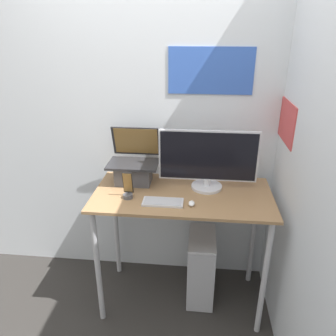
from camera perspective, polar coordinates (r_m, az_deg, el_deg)
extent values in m
plane|color=#2D2B28|center=(2.54, 1.69, -26.26)|extent=(12.00, 12.00, 0.00)
cube|color=silver|center=(2.41, 3.28, 8.02)|extent=(6.00, 0.05, 2.60)
cube|color=#3359B2|center=(2.31, 7.47, 16.42)|extent=(0.58, 0.01, 0.31)
cube|color=silver|center=(1.86, 23.67, 1.21)|extent=(0.05, 6.00, 2.60)
cube|color=#BF3F3F|center=(2.25, 20.00, 7.48)|extent=(0.01, 0.37, 0.26)
cube|color=#936D47|center=(2.20, 2.55, -4.64)|extent=(1.19, 0.60, 0.02)
cylinder|color=#B7B7BC|center=(2.35, -12.12, -16.69)|extent=(0.04, 0.04, 0.89)
cylinder|color=#B7B7BC|center=(2.30, 16.40, -18.19)|extent=(0.04, 0.04, 0.89)
cylinder|color=#B7B7BC|center=(2.73, -9.03, -10.06)|extent=(0.04, 0.04, 0.89)
cylinder|color=#B7B7BC|center=(2.69, 14.66, -11.17)|extent=(0.04, 0.04, 0.89)
cube|color=#4C4C51|center=(2.32, -6.03, -1.04)|extent=(0.24, 0.16, 0.14)
cube|color=#262628|center=(2.29, -6.11, 0.70)|extent=(0.35, 0.23, 0.02)
cube|color=#262628|center=(2.38, -5.54, 4.68)|extent=(0.35, 0.07, 0.22)
cube|color=olive|center=(2.38, -5.57, 4.67)|extent=(0.31, 0.06, 0.20)
cylinder|color=silver|center=(2.28, 6.73, -3.21)|extent=(0.21, 0.21, 0.02)
cylinder|color=silver|center=(2.26, 6.77, -2.41)|extent=(0.05, 0.05, 0.05)
cube|color=silver|center=(2.19, 7.00, 2.10)|extent=(0.66, 0.01, 0.35)
cube|color=black|center=(2.18, 7.01, 2.02)|extent=(0.64, 0.01, 0.33)
cube|color=silver|center=(2.08, -0.89, -5.97)|extent=(0.26, 0.11, 0.01)
cube|color=#A8A8AD|center=(2.07, -0.89, -5.76)|extent=(0.24, 0.10, 0.00)
ellipsoid|color=white|center=(2.05, 4.14, -6.18)|extent=(0.04, 0.06, 0.03)
cylinder|color=#4C4C51|center=(2.15, -7.00, -4.88)|extent=(0.06, 0.06, 0.03)
cube|color=black|center=(2.12, -7.02, -2.54)|extent=(0.06, 0.04, 0.15)
cube|color=olive|center=(2.12, -7.05, -2.57)|extent=(0.06, 0.03, 0.14)
cube|color=silver|center=(2.60, 5.75, -16.67)|extent=(0.19, 0.37, 0.54)
cube|color=#ADADB2|center=(2.46, 5.71, -19.46)|extent=(0.19, 0.01, 0.51)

